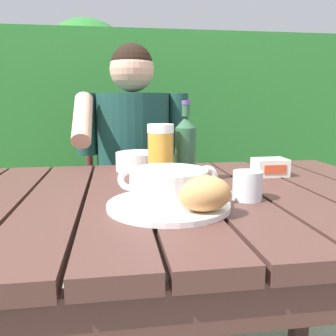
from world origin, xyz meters
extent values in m
cube|color=#4B2E28|center=(-0.29, 0.00, 0.76)|extent=(0.13, 0.86, 0.04)
cube|color=#4B2E28|center=(-0.14, 0.00, 0.76)|extent=(0.13, 0.86, 0.04)
cube|color=#4B2E28|center=(0.00, 0.00, 0.76)|extent=(0.13, 0.86, 0.04)
cube|color=#4B2E28|center=(0.14, 0.00, 0.76)|extent=(0.13, 0.86, 0.04)
cube|color=#4B2E28|center=(0.29, 0.00, 0.76)|extent=(0.13, 0.86, 0.04)
cube|color=#4B2E28|center=(0.43, 0.00, 0.76)|extent=(0.13, 0.86, 0.04)
cube|color=#4B2E28|center=(0.00, -0.40, 0.70)|extent=(1.25, 0.03, 0.08)
cube|color=#4B2E28|center=(0.00, 0.40, 0.70)|extent=(1.25, 0.03, 0.08)
cube|color=#4B2E28|center=(0.61, 0.39, 0.37)|extent=(0.06, 0.06, 0.74)
cube|color=#276A29|center=(0.00, 1.63, 0.71)|extent=(3.92, 0.60, 1.43)
cylinder|color=#4C3823|center=(-0.32, 1.78, 0.48)|extent=(0.10, 0.10, 0.97)
sphere|color=#276A29|center=(-0.32, 1.78, 1.22)|extent=(0.70, 0.70, 0.70)
cylinder|color=#4E2221|center=(0.16, 0.60, 0.23)|extent=(0.04, 0.04, 0.46)
cylinder|color=#4E2221|center=(-0.27, 0.60, 0.23)|extent=(0.04, 0.04, 0.46)
cylinder|color=#4E2221|center=(0.16, 1.02, 0.23)|extent=(0.04, 0.04, 0.46)
cylinder|color=#4E2221|center=(-0.27, 1.02, 0.23)|extent=(0.04, 0.04, 0.46)
cube|color=#4E2221|center=(-0.06, 0.81, 0.47)|extent=(0.47, 0.46, 0.02)
cylinder|color=#4E2221|center=(0.16, 1.02, 0.73)|extent=(0.04, 0.04, 0.53)
cylinder|color=#4E2221|center=(-0.27, 1.02, 0.73)|extent=(0.04, 0.04, 0.53)
cube|color=#4E2221|center=(-0.06, 1.02, 0.65)|extent=(0.43, 0.02, 0.04)
cube|color=#4E2221|center=(-0.06, 1.02, 0.78)|extent=(0.43, 0.02, 0.04)
cube|color=#4E2221|center=(-0.06, 1.02, 0.91)|extent=(0.43, 0.02, 0.04)
cylinder|color=#183E38|center=(0.03, 0.51, 0.23)|extent=(0.11, 0.11, 0.45)
cylinder|color=#183E38|center=(0.03, 0.61, 0.51)|extent=(0.13, 0.40, 0.13)
cylinder|color=#183E38|center=(-0.14, 0.51, 0.23)|extent=(0.11, 0.11, 0.45)
cylinder|color=#183E38|center=(-0.14, 0.61, 0.51)|extent=(0.13, 0.40, 0.13)
cylinder|color=#183E38|center=(-0.06, 0.71, 0.78)|extent=(0.32, 0.32, 0.53)
sphere|color=tan|center=(-0.06, 0.71, 1.14)|extent=(0.19, 0.19, 0.19)
sphere|color=black|center=(-0.06, 0.71, 1.16)|extent=(0.18, 0.18, 0.18)
cylinder|color=#183E38|center=(0.14, 0.69, 0.91)|extent=(0.08, 0.08, 0.26)
cylinder|color=#183E38|center=(-0.26, 0.69, 0.91)|extent=(0.08, 0.08, 0.26)
cylinder|color=tan|center=(-0.26, 0.53, 0.94)|extent=(0.07, 0.25, 0.21)
cylinder|color=white|center=(-0.03, -0.13, 0.78)|extent=(0.27, 0.27, 0.01)
cylinder|color=white|center=(-0.03, -0.13, 0.83)|extent=(0.17, 0.17, 0.07)
cylinder|color=#B65425|center=(-0.03, -0.13, 0.84)|extent=(0.15, 0.15, 0.01)
torus|color=white|center=(-0.11, -0.13, 0.84)|extent=(0.05, 0.01, 0.05)
torus|color=white|center=(0.06, -0.13, 0.84)|extent=(0.05, 0.01, 0.05)
ellipsoid|color=tan|center=(0.03, -0.20, 0.82)|extent=(0.11, 0.09, 0.07)
cylinder|color=gold|center=(-0.02, 0.10, 0.85)|extent=(0.07, 0.07, 0.15)
cylinder|color=white|center=(-0.02, 0.10, 0.93)|extent=(0.07, 0.07, 0.02)
cylinder|color=#295235|center=(0.06, 0.13, 0.85)|extent=(0.06, 0.06, 0.16)
cone|color=#295235|center=(0.06, 0.13, 0.95)|extent=(0.06, 0.06, 0.03)
cylinder|color=#295235|center=(0.06, 0.13, 0.98)|extent=(0.02, 0.02, 0.03)
cylinder|color=#5D3D8E|center=(0.06, 0.13, 1.00)|extent=(0.03, 0.03, 0.01)
cylinder|color=silver|center=(0.17, -0.09, 0.81)|extent=(0.07, 0.07, 0.07)
cube|color=white|center=(0.34, 0.17, 0.80)|extent=(0.10, 0.08, 0.05)
cube|color=#DF4D29|center=(0.34, 0.13, 0.80)|extent=(0.07, 0.00, 0.03)
cube|color=silver|center=(0.17, -0.03, 0.78)|extent=(0.12, 0.03, 0.00)
cube|color=black|center=(0.10, -0.03, 0.78)|extent=(0.06, 0.02, 0.01)
cylinder|color=white|center=(-0.06, 0.32, 0.81)|extent=(0.16, 0.16, 0.06)
camera|label=1|loc=(-0.14, -0.88, 1.01)|focal=38.39mm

